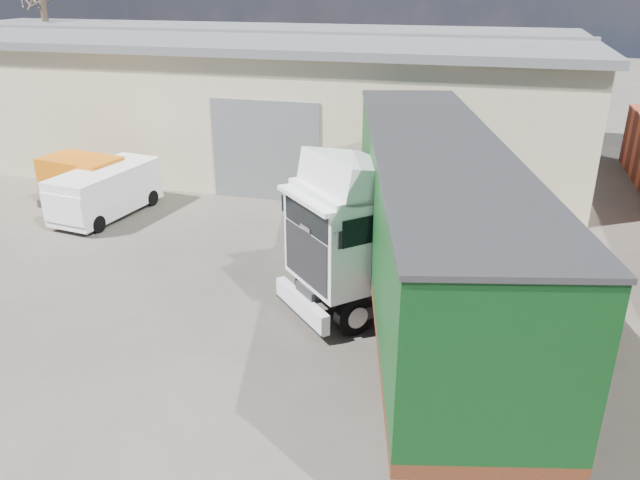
% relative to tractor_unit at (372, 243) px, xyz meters
% --- Properties ---
extents(ground, '(120.00, 120.00, 0.00)m').
position_rel_tractor_unit_xyz_m(ground, '(-3.13, -3.13, -1.66)').
color(ground, black).
rests_on(ground, ground).
extents(warehouse, '(30.60, 12.60, 5.42)m').
position_rel_tractor_unit_xyz_m(warehouse, '(-9.13, 12.86, 1.01)').
color(warehouse, '#BFB793').
rests_on(warehouse, ground).
extents(tractor_unit, '(5.67, 5.61, 3.94)m').
position_rel_tractor_unit_xyz_m(tractor_unit, '(0.00, 0.00, 0.00)').
color(tractor_unit, black).
rests_on(tractor_unit, ground).
extents(box_trailer, '(5.67, 13.22, 4.30)m').
position_rel_tractor_unit_xyz_m(box_trailer, '(1.37, -0.25, 0.97)').
color(box_trailer, '#2D2D30').
rests_on(box_trailer, ground).
extents(panel_van, '(2.17, 4.20, 1.64)m').
position_rel_tractor_unit_xyz_m(panel_van, '(-9.81, 3.70, -0.81)').
color(panel_van, black).
rests_on(panel_van, ground).
extents(orange_skip, '(3.06, 2.21, 1.75)m').
position_rel_tractor_unit_xyz_m(orange_skip, '(-11.13, 4.52, -0.89)').
color(orange_skip, '#2D2D30').
rests_on(orange_skip, ground).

